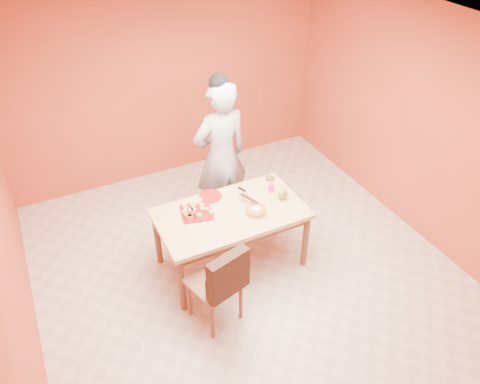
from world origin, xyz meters
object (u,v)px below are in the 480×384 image
dining_chair (215,282)px  red_dinner_plate (211,196)px  dining_table (231,219)px  checker_tin (270,178)px  person (221,156)px  pastry_platter (197,212)px  magenta_glass (271,188)px  sponge_cake (256,211)px  egg_ornament (283,194)px

dining_chair → red_dinner_plate: (0.40, 1.00, 0.25)m
dining_table → checker_tin: checker_tin is taller
dining_table → person: 0.87m
dining_chair → pastry_platter: 0.84m
pastry_platter → red_dinner_plate: bearing=38.7°
dining_table → checker_tin: size_ratio=15.78×
magenta_glass → person: bearing=117.1°
dining_table → red_dinner_plate: red_dinner_plate is taller
person → magenta_glass: person is taller
dining_table → pastry_platter: (-0.34, 0.15, 0.10)m
person → magenta_glass: 0.74m
dining_chair → magenta_glass: bearing=21.4°
magenta_glass → checker_tin: (0.11, 0.21, -0.03)m
dining_chair → person: person is taller
dining_table → dining_chair: bearing=-126.6°
checker_tin → red_dinner_plate: bearing=180.0°
dining_chair → magenta_glass: 1.35m
dining_table → magenta_glass: bearing=13.4°
sponge_cake → dining_chair: bearing=-144.6°
dining_table → person: size_ratio=0.83×
dining_table → egg_ornament: 0.64m
person → red_dinner_plate: person is taller
red_dinner_plate → pastry_platter: bearing=-141.3°
red_dinner_plate → sponge_cake: 0.58m
person → sponge_cake: bearing=84.6°
red_dinner_plate → egg_ornament: egg_ornament is taller
magenta_glass → dining_table: bearing=-166.6°
dining_chair → checker_tin: size_ratio=9.89×
egg_ornament → checker_tin: bearing=84.5°
red_dinner_plate → magenta_glass: bearing=-17.9°
dining_chair → egg_ornament: size_ratio=7.17×
pastry_platter → magenta_glass: magenta_glass is taller
sponge_cake → magenta_glass: size_ratio=2.38×
sponge_cake → magenta_glass: magenta_glass is taller
dining_chair → person: 1.66m
dining_table → sponge_cake: (0.23, -0.14, 0.13)m
person → sponge_cake: (-0.01, -0.92, -0.16)m
red_dinner_plate → egg_ornament: size_ratio=1.83×
person → sponge_cake: 0.94m
dining_table → person: bearing=72.6°
dining_chair → dining_table: bearing=38.2°
dining_table → checker_tin: bearing=27.2°
magenta_glass → red_dinner_plate: bearing=162.1°
dining_chair → egg_ornament: 1.28m
dining_chair → checker_tin: dining_chair is taller
sponge_cake → egg_ornament: 0.39m
pastry_platter → sponge_cake: size_ratio=1.42×
red_dinner_plate → checker_tin: (0.76, 0.00, 0.01)m
person → red_dinner_plate: 0.58m
dining_table → egg_ornament: (0.61, -0.05, 0.16)m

